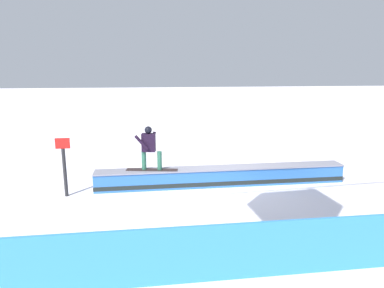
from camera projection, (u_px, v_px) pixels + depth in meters
The scene contains 5 objects.
ground_plane at pixel (222, 185), 10.88m from camera, with size 120.00×120.00×0.00m, color white.
grind_box at pixel (222, 177), 10.82m from camera, with size 7.91×0.61×0.59m.
snowboarder at pixel (149, 147), 10.31m from camera, with size 1.59×0.54×1.35m.
safety_fence at pixel (284, 248), 6.02m from camera, with size 10.05×0.06×1.05m, color #3489DE.
trail_marker at pixel (64, 165), 9.74m from camera, with size 0.40×0.10×1.72m.
Camera 1 is at (2.35, 10.12, 3.62)m, focal length 31.92 mm.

